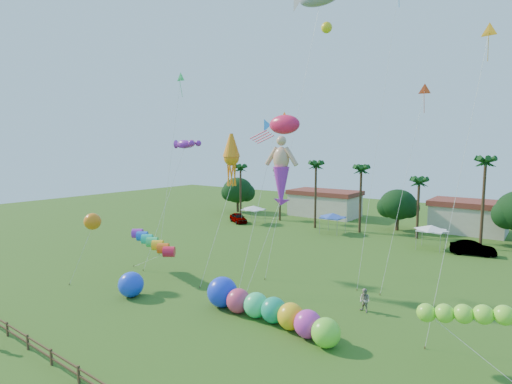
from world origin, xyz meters
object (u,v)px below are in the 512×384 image
Objects in this scene: car_a at (238,218)px; blue_ball at (131,284)px; car_b at (473,248)px; caterpillar_inflatable at (264,308)px; spectator_b at (365,300)px.

blue_ball is at bearing -124.95° from car_a.
car_b reaches higher than car_a.
car_b is at bearing -58.01° from car_a.
caterpillar_inflatable reaches higher than blue_ball.
car_b is 23.94m from spectator_b.
car_a is 38.94m from spectator_b.
spectator_b is at bearing 157.44° from car_b.
blue_ball reaches higher than car_b.
car_a is 2.20× the size of blue_ball.
caterpillar_inflatable is (26.19, -28.96, 0.21)m from car_a.
spectator_b is at bearing 53.31° from caterpillar_inflatable.
car_a is 2.56× the size of spectator_b.
car_a is 35.44m from car_b.
car_b is 0.42× the size of caterpillar_inflatable.
caterpillar_inflatable reaches higher than spectator_b.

